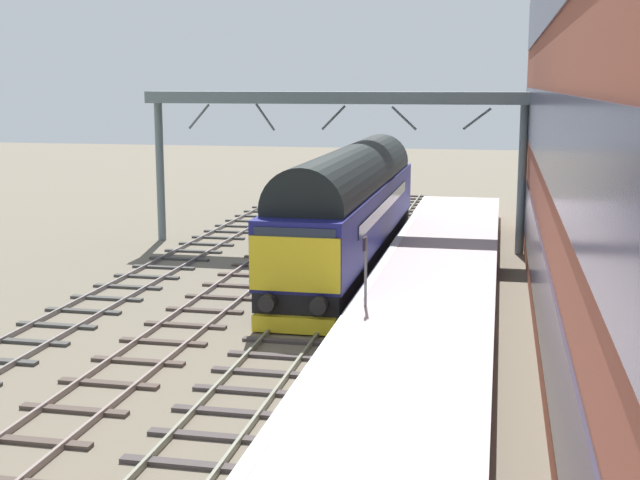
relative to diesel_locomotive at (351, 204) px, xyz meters
The scene contains 8 objects.
ground_plane 8.00m from the diesel_locomotive, 90.01° to the right, with size 140.00×140.00×0.00m, color #675E4E.
track_main 7.99m from the diesel_locomotive, 90.01° to the right, with size 2.50×60.00×0.15m.
track_adjacent_west 8.65m from the diesel_locomotive, 113.57° to the right, with size 2.50×60.00×0.15m.
track_adjacent_far_west 10.63m from the diesel_locomotive, 132.70° to the right, with size 2.50×60.00×0.15m.
station_platform 8.65m from the diesel_locomotive, 64.69° to the right, with size 4.00×44.00×1.01m.
diesel_locomotive is the anchor object (origin of this frame).
platform_number_sign 9.88m from the diesel_locomotive, 77.89° to the right, with size 0.10×0.44×1.93m.
overhead_footbridge 5.66m from the diesel_locomotive, 109.85° to the left, with size 16.32×2.00×6.71m.
Camera 1 is at (5.60, -25.03, 7.07)m, focal length 48.67 mm.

